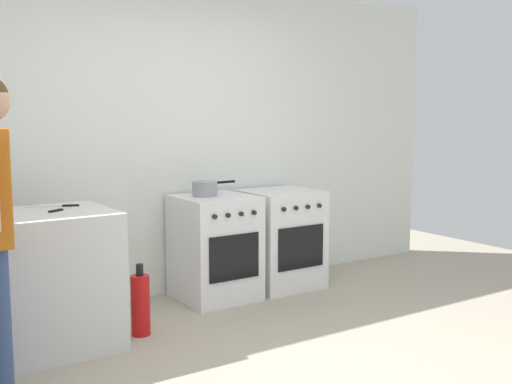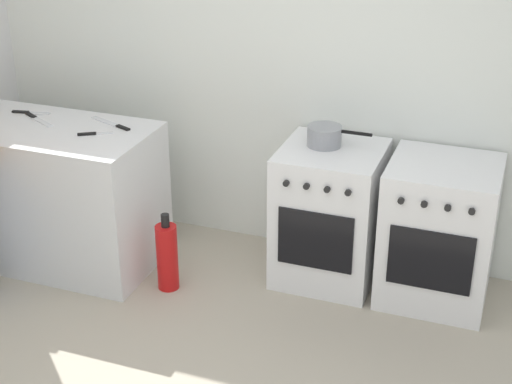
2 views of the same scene
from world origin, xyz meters
name	(u,v)px [view 1 (image 1 of 2)]	position (x,y,z in m)	size (l,w,h in m)	color
ground_plane	(298,371)	(0.00, 0.00, 0.00)	(8.00, 8.00, 0.00)	#ADA38E
back_wall	(154,140)	(0.00, 1.95, 1.30)	(6.00, 0.10, 2.60)	silver
counter_unit	(9,286)	(-1.35, 1.20, 0.45)	(1.30, 0.70, 0.90)	silver
oven_left	(215,247)	(0.35, 1.58, 0.43)	(0.60, 0.62, 0.85)	white
oven_right	(280,238)	(1.01, 1.58, 0.43)	(0.62, 0.62, 0.85)	white
pot	(205,189)	(0.29, 1.62, 0.91)	(0.39, 0.21, 0.12)	gray
knife_paring	(59,210)	(-1.02, 1.19, 0.91)	(0.19, 0.13, 0.01)	silver
knife_bread	(54,206)	(-1.00, 1.39, 0.90)	(0.34, 0.16, 0.01)	silver
fire_extinguisher	(140,304)	(-0.52, 1.10, 0.22)	(0.13, 0.13, 0.50)	red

